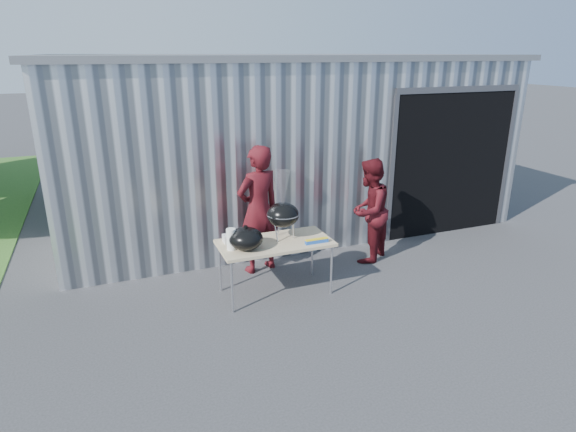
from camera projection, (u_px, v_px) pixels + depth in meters
name	position (u px, v px, depth m)	size (l,w,h in m)	color
ground	(321.00, 306.00, 6.26)	(80.00, 80.00, 0.00)	#313134
building	(270.00, 132.00, 10.12)	(8.20, 6.20, 3.10)	silver
folding_table	(275.00, 244.00, 6.41)	(1.50, 0.75, 0.75)	tan
kettle_grill	(283.00, 209.00, 6.37)	(0.44, 0.44, 0.94)	black
grill_lid	(246.00, 238.00, 6.11)	(0.44, 0.44, 0.32)	black
paper_towels	(231.00, 239.00, 6.10)	(0.12, 0.12, 0.28)	white
white_tub	(231.00, 238.00, 6.37)	(0.20, 0.15, 0.10)	white
foil_box	(317.00, 241.00, 6.34)	(0.32, 0.06, 0.06)	#1A4DAF
person_cook	(258.00, 210.00, 7.03)	(0.70, 0.46, 1.91)	#460D13
person_bystander	(369.00, 211.00, 7.43)	(0.79, 0.62, 1.63)	#460D13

